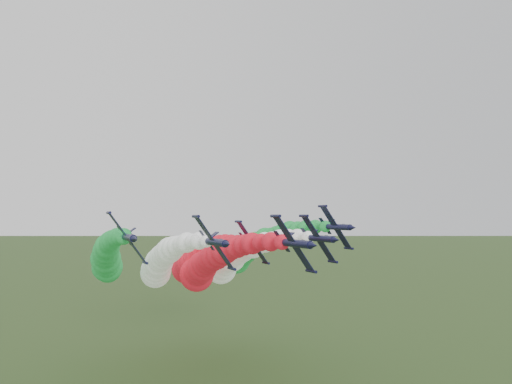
% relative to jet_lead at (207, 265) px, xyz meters
% --- Properties ---
extents(jet_lead, '(14.56, 76.40, 20.73)m').
position_rel_jet_lead_xyz_m(jet_lead, '(0.00, 0.00, 0.00)').
color(jet_lead, '#111234').
rests_on(jet_lead, ground).
extents(jet_inner_left, '(14.08, 75.91, 20.24)m').
position_rel_jet_lead_xyz_m(jet_inner_left, '(-9.16, 8.65, -0.03)').
color(jet_inner_left, '#111234').
rests_on(jet_inner_left, ground).
extents(jet_inner_right, '(14.59, 76.42, 20.75)m').
position_rel_jet_lead_xyz_m(jet_inner_right, '(11.22, 11.28, -0.03)').
color(jet_inner_right, '#111234').
rests_on(jet_inner_right, ground).
extents(jet_outer_left, '(13.74, 75.57, 19.90)m').
position_rel_jet_lead_xyz_m(jet_outer_left, '(-20.72, 17.05, 0.82)').
color(jet_outer_left, '#111234').
rests_on(jet_outer_left, ground).
extents(jet_outer_right, '(14.24, 76.07, 20.40)m').
position_rel_jet_lead_xyz_m(jet_outer_right, '(18.47, 16.31, 1.96)').
color(jet_outer_right, '#111234').
rests_on(jet_outer_right, ground).
extents(jet_trail, '(14.56, 76.40, 20.73)m').
position_rel_jet_lead_xyz_m(jet_trail, '(4.64, 25.55, -1.28)').
color(jet_trail, '#111234').
rests_on(jet_trail, ground).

